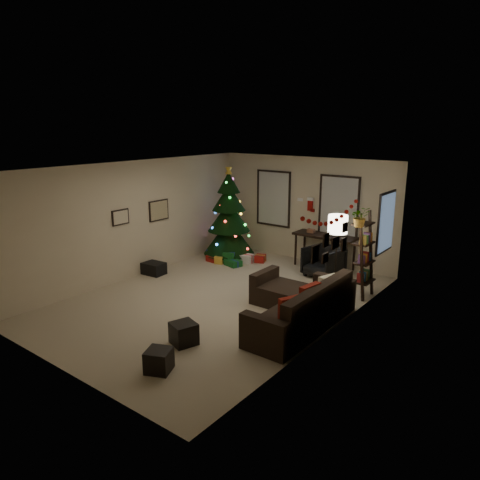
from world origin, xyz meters
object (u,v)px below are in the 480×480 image
(desk_chair, at_px, (323,262))
(sofa, at_px, (299,307))
(bookshelf, at_px, (365,257))
(christmas_tree, at_px, (229,220))
(desk, at_px, (325,239))

(desk_chair, bearing_deg, sofa, -60.44)
(sofa, relative_size, bookshelf, 1.46)
(christmas_tree, distance_m, desk, 2.56)
(sofa, distance_m, desk, 3.38)
(christmas_tree, xyz_separation_m, sofa, (3.54, -2.40, -0.76))
(desk, relative_size, bookshelf, 0.87)
(bookshelf, bearing_deg, sofa, -103.42)
(christmas_tree, bearing_deg, desk, 17.50)
(desk_chair, bearing_deg, desk, 127.61)
(desk, height_order, bookshelf, bookshelf)
(desk, xyz_separation_m, bookshelf, (1.56, -1.29, 0.12))
(sofa, height_order, desk, sofa)
(desk_chair, height_order, bookshelf, bookshelf)
(christmas_tree, height_order, sofa, christmas_tree)
(desk, bearing_deg, bookshelf, -39.49)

